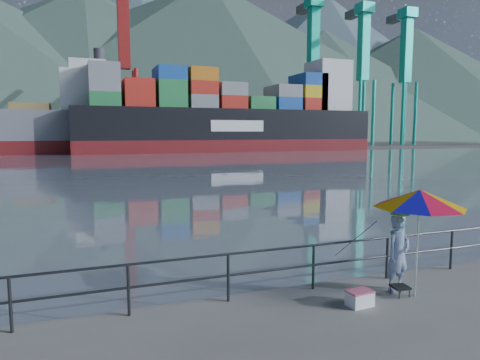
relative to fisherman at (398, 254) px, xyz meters
The scene contains 12 objects.
harbor_water 129.07m from the fisherman, 91.19° to the left, with size 500.00×280.00×0.00m, color slate.
far_dock 92.33m from the fisherman, 85.45° to the left, with size 200.00×40.00×0.40m, color #514F4C.
guardrail 2.80m from the fisherman, 164.66° to the left, with size 22.00×0.06×1.03m.
mountains 212.77m from the fisherman, 80.09° to the left, with size 600.00×332.80×80.00m.
port_cranes 89.03m from the fisherman, 71.17° to the left, with size 116.00×28.00×38.40m.
container_stacks 96.31m from the fisherman, 73.44° to the left, with size 58.00×5.40×7.80m.
fisherman is the anchor object (origin of this frame).
beach_umbrella 1.33m from the fisherman, 65.87° to the right, with size 2.32×2.32×2.30m.
folding_stool 0.79m from the fisherman, 117.85° to the right, with size 0.39×0.39×0.22m.
cooler_bag 1.50m from the fisherman, 162.24° to the right, with size 0.50×0.33×0.29m, color white.
fishing_rod 1.47m from the fisherman, 105.31° to the left, with size 0.02×0.02×2.27m, color black.
container_ship 73.41m from the fisherman, 72.80° to the left, with size 56.16×9.36×18.10m.
Camera 1 is at (-3.73, -6.37, 3.50)m, focal length 32.00 mm.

